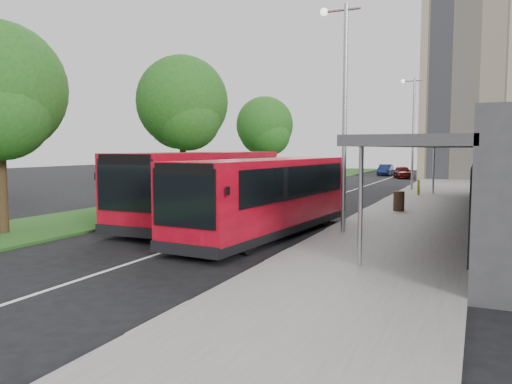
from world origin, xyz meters
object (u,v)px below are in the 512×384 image
lamp_post_far (412,126)px  car_near (403,172)px  bollard (418,188)px  car_far (385,170)px  bus_main (267,197)px  litter_bin (399,201)px  bus_second (204,186)px  tree_mid (183,108)px  tree_far (265,129)px  lamp_post_near (342,103)px

lamp_post_far → car_near: (-2.81, 16.50, -4.07)m
bollard → car_far: size_ratio=0.24×
bus_main → bollard: (3.37, 17.07, -0.80)m
bus_main → litter_bin: 8.89m
bus_second → car_near: 35.89m
lamp_post_far → bus_second: size_ratio=0.76×
car_near → tree_mid: bearing=-122.8°
tree_mid → car_far: size_ratio=2.16×
tree_mid → litter_bin: 13.10m
bus_second → car_near: bearing=84.7°
bollard → car_far: 26.62m
tree_far → car_near: 19.74m
tree_mid → bus_main: 12.74m
litter_bin → car_far: (-6.50, 34.73, 0.02)m
bus_second → lamp_post_near: bearing=-7.2°
bus_second → litter_bin: bearing=40.4°
lamp_post_far → car_far: bearing=104.2°
car_far → tree_far: bearing=-104.7°
lamp_post_far → bollard: 5.97m
tree_mid → lamp_post_far: 17.09m
lamp_post_near → car_near: size_ratio=2.09×
litter_bin → car_far: 35.33m
litter_bin → lamp_post_near: bearing=-98.7°
bollard → bus_main: bearing=-101.2°
lamp_post_near → car_far: 42.16m
lamp_post_far → bollard: bearing=-76.7°
litter_bin → tree_mid: bearing=179.2°
lamp_post_near → bollard: (1.00, 15.78, -4.10)m
tree_far → litter_bin: bearing=-45.0°
bus_main → bus_second: bearing=155.9°
bus_second → car_far: size_ratio=2.69×
lamp_post_near → bus_main: size_ratio=0.81×
car_far → car_near: bearing=-63.3°
lamp_post_near → bus_second: 6.93m
lamp_post_near → bus_main: bearing=-151.5°
lamp_post_near → lamp_post_far: 20.00m
bus_main → bus_second: (-3.74, 2.06, 0.11)m
tree_mid → tree_far: tree_mid is taller
tree_mid → car_far: tree_mid is taller
tree_far → car_near: bearing=64.5°
car_far → bus_main: bearing=-86.5°
bus_second → car_far: (0.65, 40.84, -0.88)m
lamp_post_far → bus_second: 20.43m
lamp_post_far → bus_main: 21.67m
bollard → tree_mid: bearing=-144.3°
tree_far → litter_bin: tree_far is taller
litter_bin → bollard: (-0.05, 8.90, -0.00)m
litter_bin → bus_second: bearing=-139.5°
car_far → bus_second: bearing=-91.5°
lamp_post_far → bus_main: (-2.37, -21.29, -3.30)m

